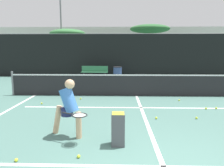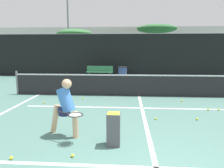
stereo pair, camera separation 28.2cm
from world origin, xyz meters
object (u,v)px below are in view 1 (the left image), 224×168
ball_hopper (118,128)px  trash_bin (118,72)px  courtside_bench (95,72)px  player_practicing (69,106)px  parked_car (99,66)px

ball_hopper → trash_bin: (-0.06, 10.93, 0.04)m
ball_hopper → courtside_bench: size_ratio=0.38×
player_practicing → courtside_bench: (-0.52, 10.34, -0.26)m
trash_bin → parked_car: size_ratio=0.20×
player_practicing → trash_bin: bearing=108.8°
player_practicing → parked_car: bearing=117.0°
trash_bin → parked_car: 4.22m
courtside_bench → parked_car: size_ratio=0.45×
courtside_bench → trash_bin: 1.62m
courtside_bench → ball_hopper: bearing=-77.8°
ball_hopper → parked_car: (-1.73, 14.81, 0.23)m
ball_hopper → courtside_bench: 10.92m
courtside_bench → parked_car: (-0.05, 4.02, 0.12)m
player_practicing → trash_bin: player_practicing is taller
courtside_bench → parked_car: 4.02m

